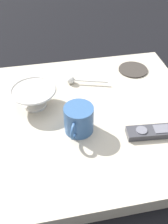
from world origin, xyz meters
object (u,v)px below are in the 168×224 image
(cereal_bowl, at_px, (34,96))
(tv_remote_near, at_px, (158,131))
(drink_coaster, at_px, (133,70))
(teaspoon, at_px, (74,80))
(coffee_mug, at_px, (79,120))

(cereal_bowl, height_order, tv_remote_near, cereal_bowl)
(drink_coaster, bearing_deg, teaspoon, -80.20)
(teaspoon, bearing_deg, drink_coaster, 99.80)
(cereal_bowl, distance_m, coffee_mug, 0.18)
(coffee_mug, bearing_deg, cereal_bowl, -138.57)
(teaspoon, xyz_separation_m, drink_coaster, (-0.04, 0.23, -0.01))
(cereal_bowl, relative_size, drink_coaster, 1.33)
(cereal_bowl, relative_size, coffee_mug, 1.34)
(tv_remote_near, relative_size, drink_coaster, 1.69)
(coffee_mug, distance_m, drink_coaster, 0.37)
(tv_remote_near, bearing_deg, teaspoon, -145.65)
(cereal_bowl, distance_m, teaspoon, 0.17)
(cereal_bowl, height_order, drink_coaster, cereal_bowl)
(teaspoon, relative_size, tv_remote_near, 0.76)
(cereal_bowl, relative_size, teaspoon, 1.04)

